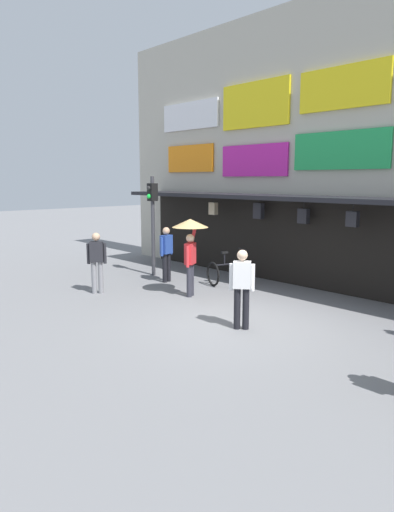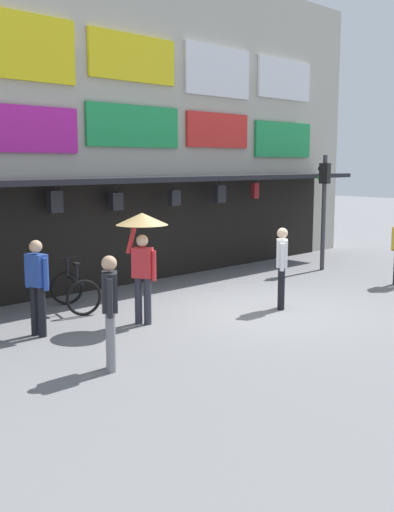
{
  "view_description": "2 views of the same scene",
  "coord_description": "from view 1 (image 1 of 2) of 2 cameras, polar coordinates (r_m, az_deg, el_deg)",
  "views": [
    {
      "loc": [
        6.6,
        -7.35,
        3.1
      ],
      "look_at": [
        -2.05,
        0.7,
        1.15
      ],
      "focal_mm": 32.57,
      "sensor_mm": 36.0,
      "label": 1
    },
    {
      "loc": [
        -9.48,
        -7.77,
        2.97
      ],
      "look_at": [
        -1.0,
        0.78,
        1.13
      ],
      "focal_mm": 42.72,
      "sensor_mm": 36.0,
      "label": 2
    }
  ],
  "objects": [
    {
      "name": "ground_plane",
      "position": [
        10.36,
        4.93,
        -8.08
      ],
      "size": [
        80.0,
        80.0,
        0.0
      ],
      "primitive_type": "plane",
      "color": "slate"
    },
    {
      "name": "shopfront",
      "position": [
        13.65,
        18.49,
        12.54
      ],
      "size": [
        18.0,
        2.6,
        8.0
      ],
      "color": "#B2AD9E",
      "rests_on": "ground"
    },
    {
      "name": "traffic_light_near",
      "position": [
        15.01,
        -5.49,
        5.67
      ],
      "size": [
        0.3,
        0.34,
        3.2
      ],
      "color": "#38383D",
      "rests_on": "ground"
    },
    {
      "name": "bicycle_parked",
      "position": [
        13.89,
        3.98,
        -1.87
      ],
      "size": [
        1.01,
        1.31,
        1.05
      ],
      "color": "black",
      "rests_on": "ground"
    },
    {
      "name": "pedestrian_with_umbrella",
      "position": [
        12.23,
        -0.85,
        2.54
      ],
      "size": [
        0.96,
        0.96,
        2.08
      ],
      "color": "#2D2D38",
      "rests_on": "ground"
    },
    {
      "name": "pedestrian_in_yellow",
      "position": [
        12.94,
        -12.21,
        -0.41
      ],
      "size": [
        0.39,
        0.44,
        1.68
      ],
      "color": "gray",
      "rests_on": "ground"
    },
    {
      "name": "pedestrian_in_red",
      "position": [
        9.66,
        5.53,
        -3.54
      ],
      "size": [
        0.43,
        0.4,
        1.68
      ],
      "color": "black",
      "rests_on": "ground"
    },
    {
      "name": "pedestrian_in_green",
      "position": [
        14.11,
        -3.78,
        0.59
      ],
      "size": [
        0.29,
        0.52,
        1.68
      ],
      "color": "black",
      "rests_on": "ground"
    }
  ]
}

